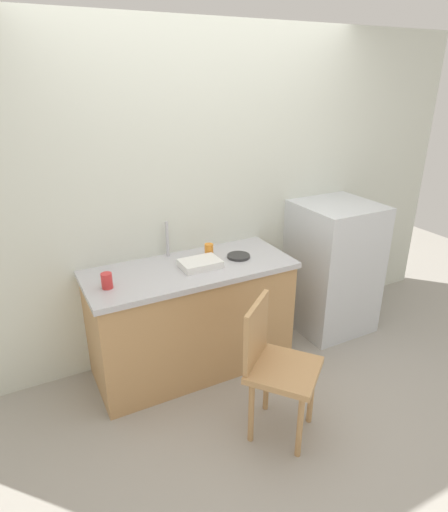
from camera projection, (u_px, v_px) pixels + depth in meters
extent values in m
plane|color=#9E998E|center=(269.00, 404.00, 3.00)|extent=(8.00, 8.00, 0.00)
cube|color=silver|center=(204.00, 197.00, 3.34)|extent=(4.80, 0.10, 2.46)
cube|color=tan|center=(191.00, 320.00, 3.25)|extent=(1.45, 0.60, 0.81)
cube|color=#B7B7BC|center=(190.00, 269.00, 3.09)|extent=(1.49, 0.64, 0.04)
cylinder|color=#B7B7BC|center=(167.00, 239.00, 3.20)|extent=(0.02, 0.02, 0.27)
cube|color=silver|center=(332.00, 267.00, 3.75)|extent=(0.63, 0.62, 1.13)
cylinder|color=tan|center=(300.00, 426.00, 2.51)|extent=(0.04, 0.04, 0.45)
cylinder|color=tan|center=(311.00, 394.00, 2.77)|extent=(0.04, 0.04, 0.45)
cylinder|color=tan|center=(251.00, 411.00, 2.62)|extent=(0.04, 0.04, 0.45)
cylinder|color=tan|center=(266.00, 381.00, 2.87)|extent=(0.04, 0.04, 0.45)
cube|color=tan|center=(284.00, 370.00, 2.60)|extent=(0.56, 0.56, 0.04)
cube|color=tan|center=(256.00, 332.00, 2.58)|extent=(0.30, 0.25, 0.40)
cube|color=white|center=(200.00, 263.00, 3.06)|extent=(0.28, 0.20, 0.05)
cylinder|color=#2D2D2D|center=(239.00, 256.00, 3.22)|extent=(0.17, 0.17, 0.02)
cylinder|color=orange|center=(209.00, 250.00, 3.23)|extent=(0.07, 0.07, 0.10)
cylinder|color=red|center=(107.00, 281.00, 2.75)|extent=(0.07, 0.07, 0.10)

